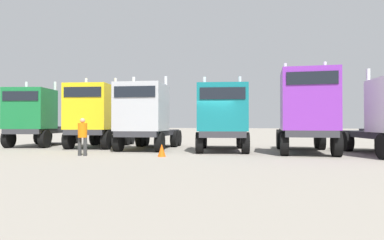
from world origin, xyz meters
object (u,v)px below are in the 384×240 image
at_px(semi_truck_teal, 222,117).
at_px(semi_truck_purple, 307,111).
at_px(semi_truck_silver, 145,116).
at_px(visitor_in_hivis, 83,134).
at_px(semi_truck_green, 36,117).
at_px(semi_truck_yellow, 96,115).
at_px(traffic_cone_near, 162,150).

bearing_deg(semi_truck_teal, semi_truck_purple, 77.09).
xyz_separation_m(semi_truck_silver, visitor_in_hivis, (-1.24, -3.85, -0.89)).
xyz_separation_m(semi_truck_green, semi_truck_silver, (7.78, -0.43, 0.02)).
bearing_deg(visitor_in_hivis, semi_truck_yellow, 25.01).
bearing_deg(semi_truck_green, semi_truck_purple, 73.83).
relative_size(semi_truck_green, visitor_in_hivis, 3.84).
bearing_deg(semi_truck_silver, traffic_cone_near, 26.96).
bearing_deg(semi_truck_green, semi_truck_teal, 73.55).
bearing_deg(semi_truck_yellow, traffic_cone_near, 44.94).
bearing_deg(visitor_in_hivis, semi_truck_green, 54.22).
height_order(semi_truck_green, semi_truck_teal, semi_truck_green).
relative_size(semi_truck_yellow, semi_truck_purple, 0.99).
bearing_deg(semi_truck_yellow, semi_truck_teal, 74.60).
relative_size(visitor_in_hivis, traffic_cone_near, 3.01).
height_order(semi_truck_silver, semi_truck_purple, semi_truck_purple).
bearing_deg(semi_truck_purple, visitor_in_hivis, -72.27).
relative_size(semi_truck_yellow, semi_truck_teal, 1.05).
bearing_deg(visitor_in_hivis, semi_truck_purple, -69.42).
height_order(semi_truck_yellow, semi_truck_silver, semi_truck_yellow).
distance_m(semi_truck_silver, semi_truck_purple, 8.37).
xyz_separation_m(semi_truck_purple, visitor_in_hivis, (-9.61, -4.10, -1.06)).
xyz_separation_m(semi_truck_purple, traffic_cone_near, (-6.07, -3.37, -1.76)).
relative_size(semi_truck_yellow, traffic_cone_near, 11.63).
distance_m(semi_truck_silver, semi_truck_teal, 4.25).
bearing_deg(semi_truck_green, semi_truck_silver, 71.30).
distance_m(semi_truck_silver, traffic_cone_near, 4.19).
bearing_deg(semi_truck_green, visitor_in_hivis, 41.23).
xyz_separation_m(semi_truck_green, semi_truck_yellow, (4.20, 0.20, 0.10)).
bearing_deg(traffic_cone_near, semi_truck_silver, 126.35).
height_order(semi_truck_silver, semi_truck_teal, semi_truck_silver).
distance_m(semi_truck_teal, semi_truck_purple, 4.13).
height_order(semi_truck_purple, visitor_in_hivis, semi_truck_purple).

